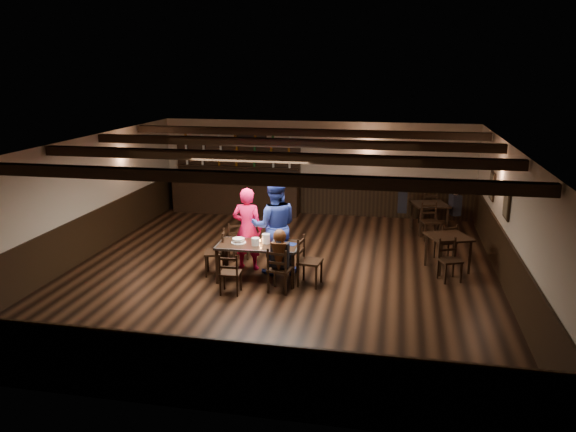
% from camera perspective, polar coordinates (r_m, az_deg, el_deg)
% --- Properties ---
extents(ground, '(10.00, 10.00, 0.00)m').
position_cam_1_polar(ground, '(11.88, -0.79, -5.74)').
color(ground, black).
rests_on(ground, ground).
extents(room_shell, '(9.02, 10.02, 2.71)m').
position_cam_1_polar(room_shell, '(11.41, -0.74, 2.55)').
color(room_shell, '#B8AC98').
rests_on(room_shell, ground).
extents(dining_table, '(1.66, 0.87, 0.75)m').
position_cam_1_polar(dining_table, '(11.29, -3.04, -3.24)').
color(dining_table, black).
rests_on(dining_table, ground).
extents(chair_near_left, '(0.40, 0.38, 0.82)m').
position_cam_1_polar(chair_near_left, '(10.66, -5.97, -5.55)').
color(chair_near_left, black).
rests_on(chair_near_left, ground).
extents(chair_near_right, '(0.48, 0.46, 0.90)m').
position_cam_1_polar(chair_near_right, '(10.67, -0.96, -5.19)').
color(chair_near_right, black).
rests_on(chair_near_right, ground).
extents(chair_end_left, '(0.51, 0.53, 0.94)m').
position_cam_1_polar(chair_end_left, '(11.69, -7.02, -3.33)').
color(chair_end_left, black).
rests_on(chair_end_left, ground).
extents(chair_end_right, '(0.49, 0.51, 0.97)m').
position_cam_1_polar(chair_end_right, '(11.06, 1.83, -4.19)').
color(chair_end_right, black).
rests_on(chair_end_right, ground).
extents(chair_far_pushed, '(0.51, 0.51, 0.81)m').
position_cam_1_polar(chair_far_pushed, '(12.65, -5.20, -2.24)').
color(chair_far_pushed, black).
rests_on(chair_far_pushed, ground).
extents(woman_pink, '(0.66, 0.45, 1.77)m').
position_cam_1_polar(woman_pink, '(11.86, -4.14, -1.31)').
color(woman_pink, '#FF1452').
rests_on(woman_pink, ground).
extents(man_blue, '(1.13, 0.97, 2.01)m').
position_cam_1_polar(man_blue, '(11.56, -1.39, -1.06)').
color(man_blue, navy).
rests_on(man_blue, ground).
extents(seated_person, '(0.33, 0.50, 0.81)m').
position_cam_1_polar(seated_person, '(10.62, -0.83, -3.55)').
color(seated_person, black).
rests_on(seated_person, ground).
extents(cake, '(0.30, 0.30, 0.10)m').
position_cam_1_polar(cake, '(11.37, -5.06, -2.52)').
color(cake, white).
rests_on(cake, dining_table).
extents(plate_stack_a, '(0.16, 0.16, 0.15)m').
position_cam_1_polar(plate_stack_a, '(11.19, -3.32, -2.59)').
color(plate_stack_a, white).
rests_on(plate_stack_a, dining_table).
extents(plate_stack_b, '(0.16, 0.16, 0.19)m').
position_cam_1_polar(plate_stack_b, '(11.29, -2.25, -2.30)').
color(plate_stack_b, white).
rests_on(plate_stack_b, dining_table).
extents(tea_light, '(0.06, 0.06, 0.06)m').
position_cam_1_polar(tea_light, '(11.35, -2.85, -2.61)').
color(tea_light, '#A5A8AD').
rests_on(tea_light, dining_table).
extents(salt_shaker, '(0.03, 0.03, 0.08)m').
position_cam_1_polar(salt_shaker, '(11.11, -1.21, -2.87)').
color(salt_shaker, silver).
rests_on(salt_shaker, dining_table).
extents(pepper_shaker, '(0.04, 0.04, 0.09)m').
position_cam_1_polar(pepper_shaker, '(11.09, -1.05, -2.89)').
color(pepper_shaker, '#A5A8AD').
rests_on(pepper_shaker, dining_table).
extents(drink_glass, '(0.06, 0.06, 0.10)m').
position_cam_1_polar(drink_glass, '(11.31, -1.35, -2.52)').
color(drink_glass, silver).
rests_on(drink_glass, dining_table).
extents(menu_red, '(0.32, 0.23, 0.00)m').
position_cam_1_polar(menu_red, '(11.11, -0.88, -3.09)').
color(menu_red, maroon).
rests_on(menu_red, dining_table).
extents(menu_blue, '(0.34, 0.28, 0.00)m').
position_cam_1_polar(menu_blue, '(11.26, 0.12, -2.84)').
color(menu_blue, '#101C50').
rests_on(menu_blue, dining_table).
extents(bar_counter, '(3.93, 0.70, 2.20)m').
position_cam_1_polar(bar_counter, '(16.62, -5.24, 2.84)').
color(bar_counter, black).
rests_on(bar_counter, ground).
extents(back_table_a, '(1.05, 1.05, 0.75)m').
position_cam_1_polar(back_table_a, '(12.30, 15.98, -2.41)').
color(back_table_a, black).
rests_on(back_table_a, ground).
extents(back_table_b, '(1.06, 1.06, 0.75)m').
position_cam_1_polar(back_table_b, '(15.04, 14.21, 0.86)').
color(back_table_b, black).
rests_on(back_table_b, ground).
extents(bg_patron_left, '(0.24, 0.39, 0.81)m').
position_cam_1_polar(bg_patron_left, '(15.10, 11.57, 1.92)').
color(bg_patron_left, black).
rests_on(bg_patron_left, ground).
extents(bg_patron_right, '(0.32, 0.42, 0.76)m').
position_cam_1_polar(bg_patron_right, '(15.12, 16.63, 1.53)').
color(bg_patron_right, black).
rests_on(bg_patron_right, ground).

